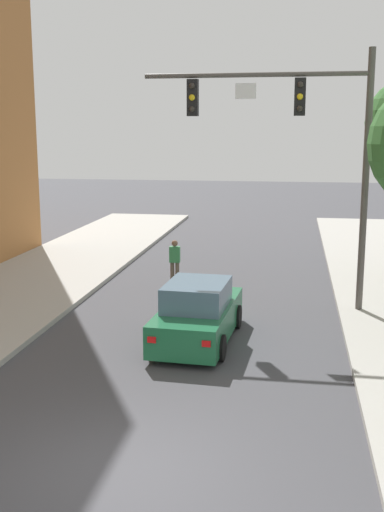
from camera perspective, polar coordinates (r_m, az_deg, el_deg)
ground_plane at (r=10.69m, az=-6.39°, el=-18.88°), size 120.00×120.00×0.00m
traffic_signal_mast at (r=18.63m, az=9.98°, el=11.05°), size 6.55×0.38×7.50m
car_lead_green at (r=16.23m, az=0.54°, el=-5.33°), size 2.02×4.33×1.60m
pedestrian_crossing_road at (r=21.97m, az=-1.58°, el=-0.41°), size 0.36×0.22×1.64m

